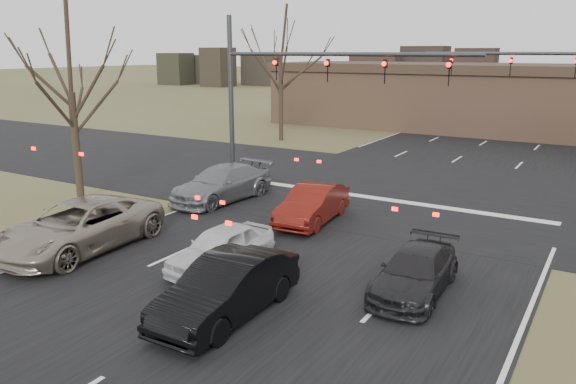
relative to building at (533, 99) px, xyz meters
name	(u,v)px	position (x,y,z in m)	size (l,w,h in m)	color
ground	(197,320)	(-2.00, -38.00, -2.67)	(360.00, 360.00, 0.00)	#4E502A
road_main	(540,108)	(-2.00, 22.00, -2.66)	(14.00, 300.00, 0.02)	black
road_cross	(406,191)	(-2.00, -23.00, -2.65)	(200.00, 14.00, 0.02)	black
building	(533,99)	(0.00, 0.00, 0.00)	(42.40, 10.40, 5.30)	#8F664D
mast_arm_near	(288,79)	(-7.23, -25.00, 2.41)	(12.12, 0.24, 8.00)	#383A3D
tree_left_near	(67,45)	(-13.50, -32.00, 3.90)	(5.10, 5.10, 8.50)	black
tree_left_far	(281,36)	(-15.00, -13.00, 4.68)	(5.70, 5.70, 9.50)	black
car_silver_suv	(80,226)	(-8.48, -36.10, -1.86)	(2.68, 5.82, 1.62)	gray
car_white_sedan	(221,248)	(-3.53, -35.02, -2.01)	(1.54, 3.84, 1.31)	silver
car_black_hatch	(227,288)	(-1.50, -37.44, -1.92)	(1.57, 4.51, 1.49)	black
car_charcoal_sedan	(415,272)	(2.00, -33.74, -2.07)	(1.67, 4.10, 1.19)	black
car_grey_ahead	(222,184)	(-8.35, -28.71, -1.91)	(2.10, 5.17, 1.50)	slate
car_red_ahead	(312,204)	(-3.43, -29.52, -1.96)	(1.49, 4.28, 1.41)	#60140D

